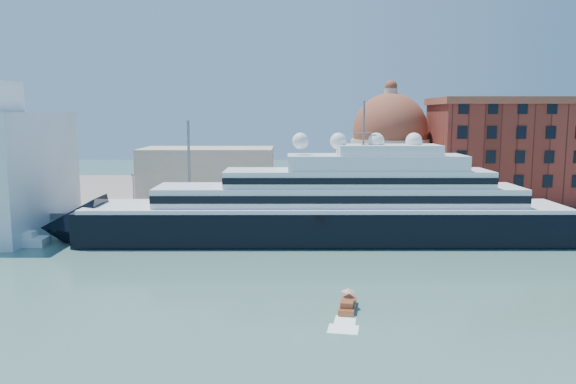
{
  "coord_description": "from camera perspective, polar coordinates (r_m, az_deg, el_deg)",
  "views": [
    {
      "loc": [
        -1.76,
        -71.45,
        21.52
      ],
      "look_at": [
        -1.54,
        18.0,
        9.21
      ],
      "focal_mm": 35.0,
      "sensor_mm": 36.0,
      "label": 1
    }
  ],
  "objects": [
    {
      "name": "ground",
      "position": [
        74.64,
        1.23,
        -8.92
      ],
      "size": [
        400.0,
        400.0,
        0.0
      ],
      "primitive_type": "plane",
      "color": "#3B665C",
      "rests_on": "ground"
    },
    {
      "name": "quay",
      "position": [
        107.4,
        0.8,
        -3.04
      ],
      "size": [
        180.0,
        10.0,
        2.5
      ],
      "primitive_type": "cube",
      "color": "gray",
      "rests_on": "ground"
    },
    {
      "name": "land",
      "position": [
        147.89,
        0.54,
        -0.14
      ],
      "size": [
        260.0,
        72.0,
        2.0
      ],
      "primitive_type": "cube",
      "color": "slate",
      "rests_on": "ground"
    },
    {
      "name": "quay_fence",
      "position": [
        102.63,
        0.84,
        -2.5
      ],
      "size": [
        180.0,
        0.1,
        1.2
      ],
      "primitive_type": "cube",
      "color": "slate",
      "rests_on": "quay"
    },
    {
      "name": "superyacht",
      "position": [
        96.0,
        2.26,
        -2.19
      ],
      "size": [
        93.37,
        12.94,
        27.91
      ],
      "color": "black",
      "rests_on": "ground"
    },
    {
      "name": "service_barge",
      "position": [
        103.88,
        -26.15,
        -4.52
      ],
      "size": [
        11.59,
        4.23,
        2.58
      ],
      "rotation": [
        0.0,
        0.0,
        0.04
      ],
      "color": "white",
      "rests_on": "ground"
    },
    {
      "name": "water_taxi",
      "position": [
        63.9,
        6.08,
        -11.33
      ],
      "size": [
        2.6,
        5.33,
        2.42
      ],
      "rotation": [
        0.0,
        0.0,
        -0.18
      ],
      "color": "brown",
      "rests_on": "ground"
    },
    {
      "name": "warehouse",
      "position": [
        134.87,
        23.41,
        3.91
      ],
      "size": [
        43.0,
        19.0,
        23.25
      ],
      "color": "maroon",
      "rests_on": "land"
    },
    {
      "name": "church",
      "position": [
        129.86,
        3.46,
        3.13
      ],
      "size": [
        66.0,
        18.0,
        25.5
      ],
      "color": "beige",
      "rests_on": "land"
    },
    {
      "name": "lamp_posts",
      "position": [
        104.94,
        -6.11,
        1.4
      ],
      "size": [
        120.8,
        2.4,
        18.0
      ],
      "color": "slate",
      "rests_on": "quay"
    }
  ]
}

